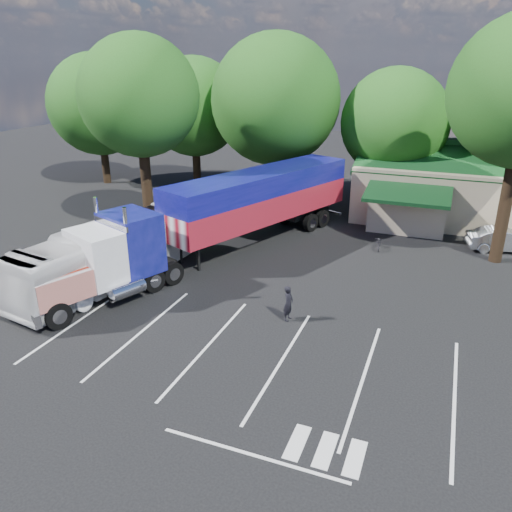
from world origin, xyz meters
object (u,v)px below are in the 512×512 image
at_px(silver_sedan, 504,240).
at_px(woman, 288,303).
at_px(semi_truck, 227,211).
at_px(tour_bus, 111,254).
at_px(bicycle, 379,243).

bearing_deg(silver_sedan, woman, 130.25).
relative_size(semi_truck, silver_sedan, 5.14).
xyz_separation_m(woman, tour_bus, (-9.85, 0.49, 0.78)).
bearing_deg(woman, semi_truck, 47.72).
bearing_deg(semi_truck, tour_bus, -100.35).
bearing_deg(silver_sedan, semi_truck, 99.14).
relative_size(semi_truck, bicycle, 14.15).
bearing_deg(woman, bicycle, -7.56).
relative_size(tour_bus, silver_sedan, 2.70).
relative_size(woman, bicycle, 1.07).
relative_size(woman, tour_bus, 0.14).
xyz_separation_m(woman, silver_sedan, (9.60, 13.18, -0.13)).
height_order(bicycle, silver_sedan, silver_sedan).
distance_m(semi_truck, tour_bus, 7.29).
relative_size(woman, silver_sedan, 0.39).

